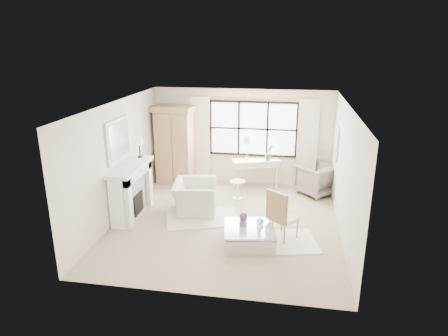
{
  "coord_description": "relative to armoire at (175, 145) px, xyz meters",
  "views": [
    {
      "loc": [
        1.34,
        -8.17,
        4.01
      ],
      "look_at": [
        -0.09,
        0.2,
        1.24
      ],
      "focal_mm": 32.0,
      "sensor_mm": 36.0,
      "label": 1
    }
  ],
  "objects": [
    {
      "name": "pillar_candle",
      "position": [
        2.69,
        -3.43,
        -0.7
      ],
      "size": [
        0.09,
        0.09,
        0.12
      ],
      "primitive_type": "cylinder",
      "color": "white",
      "rests_on": "coffee_table"
    },
    {
      "name": "ceiling",
      "position": [
        1.86,
        -2.35,
        1.56
      ],
      "size": [
        5.5,
        5.5,
        0.0
      ],
      "primitive_type": "plane",
      "rotation": [
        3.14,
        0.0,
        0.0
      ],
      "color": "white",
      "rests_on": "ground"
    },
    {
      "name": "art_frame",
      "position": [
        4.33,
        -0.65,
        0.41
      ],
      "size": [
        0.04,
        0.62,
        0.82
      ],
      "primitive_type": "cube",
      "color": "silver",
      "rests_on": "wall_right"
    },
    {
      "name": "fireplace",
      "position": [
        -0.41,
        -2.35,
        -0.49
      ],
      "size": [
        0.58,
        1.66,
        1.26
      ],
      "color": "white",
      "rests_on": "ground"
    },
    {
      "name": "wingback_chair",
      "position": [
        3.95,
        -0.18,
        -0.73
      ],
      "size": [
        1.26,
        1.26,
        0.82
      ],
      "primitive_type": "imported",
      "rotation": [
        0.0,
        0.0,
        -2.37
      ],
      "color": "gray",
      "rests_on": "floor"
    },
    {
      "name": "wall_back",
      "position": [
        1.86,
        0.4,
        0.21
      ],
      "size": [
        5.0,
        0.0,
        5.0
      ],
      "primitive_type": "plane",
      "rotation": [
        1.57,
        0.0,
        0.0
      ],
      "color": "white",
      "rests_on": "ground"
    },
    {
      "name": "club_armchair",
      "position": [
        1.0,
        -1.83,
        -0.77
      ],
      "size": [
        1.15,
        1.27,
        0.74
      ],
      "primitive_type": "imported",
      "rotation": [
        0.0,
        0.0,
        1.72
      ],
      "color": "beige",
      "rests_on": "floor"
    },
    {
      "name": "coffee_table",
      "position": [
        2.48,
        -3.27,
        -0.96
      ],
      "size": [
        1.14,
        1.14,
        0.38
      ],
      "rotation": [
        0.0,
        0.0,
        0.15
      ],
      "color": "silver",
      "rests_on": "floor"
    },
    {
      "name": "floor",
      "position": [
        1.86,
        -2.35,
        -1.14
      ],
      "size": [
        5.5,
        5.5,
        0.0
      ],
      "primitive_type": "plane",
      "color": "tan",
      "rests_on": "ground"
    },
    {
      "name": "mantel_lamp",
      "position": [
        -0.37,
        -1.73,
        0.51
      ],
      "size": [
        0.22,
        0.22,
        0.51
      ],
      "color": "black",
      "rests_on": "fireplace"
    },
    {
      "name": "wall_left",
      "position": [
        -0.64,
        -2.35,
        0.21
      ],
      "size": [
        0.0,
        5.5,
        5.5
      ],
      "primitive_type": "plane",
      "rotation": [
        1.57,
        0.0,
        1.57
      ],
      "color": "silver",
      "rests_on": "ground"
    },
    {
      "name": "wall_front",
      "position": [
        1.86,
        -5.1,
        0.21
      ],
      "size": [
        5.0,
        0.0,
        5.0
      ],
      "primitive_type": "plane",
      "rotation": [
        -1.57,
        0.0,
        0.0
      ],
      "color": "silver",
      "rests_on": "ground"
    },
    {
      "name": "curtain_left",
      "position": [
        0.66,
        0.3,
        0.1
      ],
      "size": [
        0.55,
        0.1,
        2.47
      ],
      "primitive_type": "cube",
      "color": "white",
      "rests_on": "ground"
    },
    {
      "name": "console_table",
      "position": [
        2.3,
        0.06,
        -0.74
      ],
      "size": [
        1.38,
        0.86,
        0.8
      ],
      "rotation": [
        0.0,
        0.0,
        0.34
      ],
      "color": "white",
      "rests_on": "floor"
    },
    {
      "name": "art_canvas",
      "position": [
        4.31,
        -0.65,
        0.41
      ],
      "size": [
        0.01,
        0.52,
        0.72
      ],
      "primitive_type": "cube",
      "color": "beige",
      "rests_on": "wall_right"
    },
    {
      "name": "armoire",
      "position": [
        0.0,
        0.0,
        0.0
      ],
      "size": [
        1.19,
        0.82,
        2.24
      ],
      "rotation": [
        0.0,
        0.0,
        -0.11
      ],
      "color": "tan",
      "rests_on": "floor"
    },
    {
      "name": "planter_flowers",
      "position": [
        2.34,
        -3.2,
        -0.56
      ],
      "size": [
        0.16,
        0.16,
        0.16
      ],
      "primitive_type": "sphere",
      "color": "#5A2D70",
      "rests_on": "planter_box"
    },
    {
      "name": "planter_box",
      "position": [
        2.34,
        -3.2,
        -0.7
      ],
      "size": [
        0.16,
        0.16,
        0.11
      ],
      "primitive_type": "cube",
      "rotation": [
        0.0,
        0.0,
        0.09
      ],
      "color": "slate",
      "rests_on": "coffee_table"
    },
    {
      "name": "french_chair",
      "position": [
        3.13,
        -2.92,
        -0.83
      ],
      "size": [
        0.68,
        0.68,
        1.08
      ],
      "rotation": [
        0.0,
        0.0,
        2.45
      ],
      "color": "#A87E46",
      "rests_on": "floor"
    },
    {
      "name": "coffee_vase",
      "position": [
        2.68,
        -3.09,
        -0.68
      ],
      "size": [
        0.19,
        0.19,
        0.17
      ],
      "primitive_type": "imported",
      "rotation": [
        0.0,
        0.0,
        0.21
      ],
      "color": "silver",
      "rests_on": "coffee_table"
    },
    {
      "name": "mirror_frame",
      "position": [
        -0.61,
        -2.35,
        0.7
      ],
      "size": [
        0.05,
        1.15,
        0.95
      ],
      "primitive_type": "cube",
      "color": "silver",
      "rests_on": "wall_left"
    },
    {
      "name": "console_lamp",
      "position": [
        2.04,
        0.05,
        0.22
      ],
      "size": [
        0.28,
        0.28,
        0.69
      ],
      "color": "#C68E45",
      "rests_on": "console_table"
    },
    {
      "name": "wall_right",
      "position": [
        4.36,
        -2.35,
        0.21
      ],
      "size": [
        0.0,
        5.5,
        5.5
      ],
      "primitive_type": "plane",
      "rotation": [
        1.57,
        0.0,
        -1.57
      ],
      "color": "beige",
      "rests_on": "ground"
    },
    {
      "name": "curtain_rod",
      "position": [
        2.16,
        0.32,
        1.33
      ],
      "size": [
        3.3,
        0.04,
        0.04
      ],
      "primitive_type": "cylinder",
      "rotation": [
        0.0,
        1.57,
        0.0
      ],
      "color": "#B6893F",
      "rests_on": "wall_back"
    },
    {
      "name": "curtain_right",
      "position": [
        3.66,
        0.3,
        0.1
      ],
      "size": [
        0.55,
        0.1,
        2.47
      ],
      "primitive_type": "cube",
      "color": "white",
      "rests_on": "ground"
    },
    {
      "name": "window_frame",
      "position": [
        2.16,
        0.37,
        0.46
      ],
      "size": [
        2.5,
        0.04,
        1.5
      ],
      "primitive_type": null,
      "color": "black",
      "rests_on": "wall_back"
    },
    {
      "name": "orchid_plant",
      "position": [
        2.64,
        0.06,
        -0.12
      ],
      "size": [
        0.3,
        0.28,
        0.45
      ],
      "primitive_type": "imported",
      "rotation": [
        0.0,
        0.0,
        0.4
      ],
      "color": "#58754E",
      "rests_on": "console_table"
    },
    {
      "name": "window_pane",
      "position": [
        2.16,
        0.38,
        0.46
      ],
      "size": [
        2.4,
        0.02,
        1.5
      ],
      "primitive_type": "cube",
      "color": "white",
      "rests_on": "wall_back"
    },
    {
      "name": "side_table",
      "position": [
        1.91,
        -0.93,
        -0.81
      ],
      "size": [
        0.4,
        0.4,
        0.51
      ],
      "color": "white",
      "rests_on": "floor"
    },
    {
      "name": "rug_right",
      "position": [
        3.12,
        -3.08,
        -1.13
      ],
      "size": [
        1.65,
        1.38,
        0.03
      ],
      "primitive_type": "cube",
      "rotation": [
        0.0,
        0.0,
        0.24
      ],
      "color": "white",
      "rests_on": "floor"
    },
    {
      "name": "mirror_glass",
      "position": [
        -0.58,
        -2.35,
        0.7
      ],
      "size": [
        0.02,
        1.0,
        0.8
      ],
      "primitive_type": "cube",
      "color": "silver",
      "rests_on": "wall_left"
    },
    {
      "name": "rug_left",
      "position": [
        1.26,
        -2.21,
        -1.13
      ],
      "size": [
        1.93,
        1.63,
        0.03
      ],
      "primitive_type": "cube",
      "rotation": [
        0.0,
        0.0,
        0.32
      ],
      "color": "silver",
      "rests_on": "floor"
    }
  ]
}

